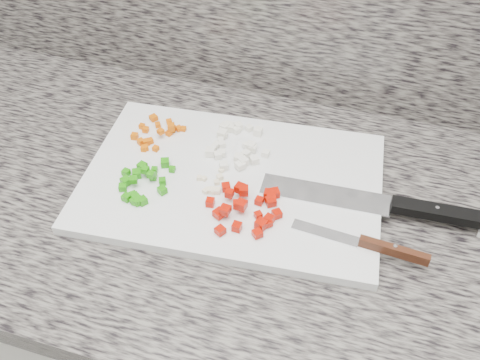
# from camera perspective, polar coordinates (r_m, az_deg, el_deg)

# --- Properties ---
(cabinet) EXTENTS (3.92, 0.62, 0.86)m
(cabinet) POSITION_cam_1_polar(r_m,az_deg,el_deg) (1.25, 2.04, -17.36)
(cabinet) COLOR silver
(cabinet) RESTS_ON ground
(countertop) EXTENTS (3.96, 0.64, 0.04)m
(countertop) POSITION_cam_1_polar(r_m,az_deg,el_deg) (0.88, 2.78, -3.50)
(countertop) COLOR slate
(countertop) RESTS_ON cabinet
(cutting_board) EXTENTS (0.51, 0.36, 0.02)m
(cutting_board) POSITION_cam_1_polar(r_m,az_deg,el_deg) (0.89, -0.85, -0.15)
(cutting_board) COLOR white
(cutting_board) RESTS_ON countertop
(carrot_pile) EXTENTS (0.09, 0.10, 0.02)m
(carrot_pile) POSITION_cam_1_polar(r_m,az_deg,el_deg) (0.97, -8.92, 4.99)
(carrot_pile) COLOR #D85C04
(carrot_pile) RESTS_ON cutting_board
(onion_pile) EXTENTS (0.11, 0.13, 0.01)m
(onion_pile) POSITION_cam_1_polar(r_m,az_deg,el_deg) (0.93, -0.52, 3.79)
(onion_pile) COLOR white
(onion_pile) RESTS_ON cutting_board
(green_pepper_pile) EXTENTS (0.09, 0.11, 0.02)m
(green_pepper_pile) POSITION_cam_1_polar(r_m,az_deg,el_deg) (0.88, -10.40, -0.28)
(green_pepper_pile) COLOR #248F0D
(green_pepper_pile) RESTS_ON cutting_board
(red_pepper_pile) EXTENTS (0.12, 0.12, 0.02)m
(red_pepper_pile) POSITION_cam_1_polar(r_m,az_deg,el_deg) (0.82, 0.96, -2.87)
(red_pepper_pile) COLOR #B21002
(red_pepper_pile) RESTS_ON cutting_board
(garlic_pile) EXTENTS (0.06, 0.06, 0.01)m
(garlic_pile) POSITION_cam_1_polar(r_m,az_deg,el_deg) (0.86, -2.64, -0.50)
(garlic_pile) COLOR #F9E9C0
(garlic_pile) RESTS_ON cutting_board
(chef_knife) EXTENTS (0.34, 0.06, 0.02)m
(chef_knife) POSITION_cam_1_polar(r_m,az_deg,el_deg) (0.86, 16.37, -2.65)
(chef_knife) COLOR white
(chef_knife) RESTS_ON cutting_board
(paring_knife) EXTENTS (0.20, 0.03, 0.02)m
(paring_knife) POSITION_cam_1_polar(r_m,az_deg,el_deg) (0.80, 14.30, -6.83)
(paring_knife) COLOR white
(paring_knife) RESTS_ON cutting_board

